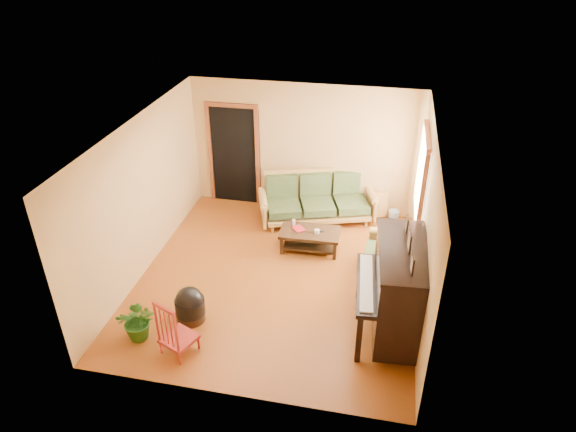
% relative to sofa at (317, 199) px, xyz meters
% --- Properties ---
extents(floor, '(5.00, 5.00, 0.00)m').
position_rel_sofa_xyz_m(floor, '(-0.36, -1.99, -0.47)').
color(floor, '#692F0D').
rests_on(floor, ground).
extents(doorway, '(1.08, 0.16, 2.05)m').
position_rel_sofa_xyz_m(doorway, '(-1.81, 0.49, 0.55)').
color(doorway, black).
rests_on(doorway, floor).
extents(window, '(0.12, 1.36, 1.46)m').
position_rel_sofa_xyz_m(window, '(1.85, -0.69, 1.03)').
color(window, white).
rests_on(window, right_wall).
extents(sofa, '(2.39, 1.57, 0.95)m').
position_rel_sofa_xyz_m(sofa, '(0.00, 0.00, 0.00)').
color(sofa, '#A3783B').
rests_on(sofa, floor).
extents(coffee_table, '(1.08, 0.61, 0.39)m').
position_rel_sofa_xyz_m(coffee_table, '(0.03, -1.04, -0.28)').
color(coffee_table, black).
rests_on(coffee_table, floor).
extents(armchair, '(0.91, 0.95, 0.89)m').
position_rel_sofa_xyz_m(armchair, '(1.38, -1.49, -0.03)').
color(armchair, '#A3783B').
rests_on(armchair, floor).
extents(piano, '(1.05, 1.66, 1.41)m').
position_rel_sofa_xyz_m(piano, '(1.58, -2.87, 0.23)').
color(piano, black).
rests_on(piano, floor).
extents(footstool, '(0.54, 0.54, 0.42)m').
position_rel_sofa_xyz_m(footstool, '(-1.40, -3.25, -0.26)').
color(footstool, black).
rests_on(footstool, floor).
extents(red_chair, '(0.58, 0.60, 0.91)m').
position_rel_sofa_xyz_m(red_chair, '(-1.32, -3.89, -0.02)').
color(red_chair, maroon).
rests_on(red_chair, floor).
extents(leaning_frame, '(0.42, 0.19, 0.55)m').
position_rel_sofa_xyz_m(leaning_frame, '(1.16, 0.38, -0.20)').
color(leaning_frame, gold).
rests_on(leaning_frame, floor).
extents(ceramic_crock, '(0.22, 0.22, 0.25)m').
position_rel_sofa_xyz_m(ceramic_crock, '(1.49, 0.24, -0.35)').
color(ceramic_crock, '#33579A').
rests_on(ceramic_crock, floor).
extents(potted_plant, '(0.66, 0.61, 0.62)m').
position_rel_sofa_xyz_m(potted_plant, '(-1.98, -3.75, -0.17)').
color(potted_plant, '#235618').
rests_on(potted_plant, floor).
extents(book, '(0.28, 0.29, 0.02)m').
position_rel_sofa_xyz_m(book, '(-0.25, -1.08, -0.08)').
color(book, maroon).
rests_on(book, coffee_table).
extents(candle, '(0.08, 0.08, 0.11)m').
position_rel_sofa_xyz_m(candle, '(-0.30, -0.89, -0.03)').
color(candle, silver).
rests_on(candle, coffee_table).
extents(glass_jar, '(0.12, 0.12, 0.07)m').
position_rel_sofa_xyz_m(glass_jar, '(0.16, -1.08, -0.05)').
color(glass_jar, silver).
rests_on(glass_jar, coffee_table).
extents(remote, '(0.15, 0.07, 0.01)m').
position_rel_sofa_xyz_m(remote, '(0.20, -1.01, -0.08)').
color(remote, black).
rests_on(remote, coffee_table).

